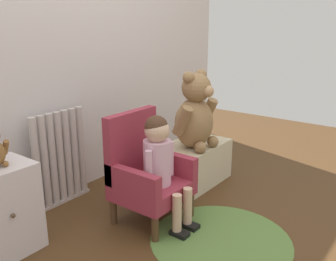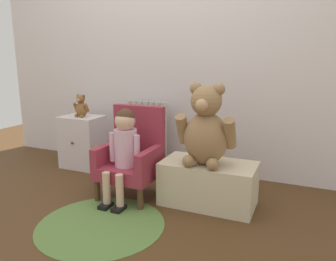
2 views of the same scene
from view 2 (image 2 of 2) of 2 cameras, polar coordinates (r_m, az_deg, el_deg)
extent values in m
plane|color=#492F17|center=(2.34, -12.13, -14.66)|extent=(6.00, 6.00, 0.00)
cube|color=silver|center=(3.11, 0.00, 15.22)|extent=(3.80, 0.05, 2.40)
cylinder|color=beige|center=(3.24, -6.66, -0.32)|extent=(0.05, 0.05, 0.63)
cylinder|color=beige|center=(3.21, -5.71, -0.42)|extent=(0.05, 0.05, 0.63)
cylinder|color=beige|center=(3.18, -4.73, -0.53)|extent=(0.05, 0.05, 0.63)
cylinder|color=beige|center=(3.16, -3.74, -0.63)|extent=(0.05, 0.05, 0.63)
cylinder|color=beige|center=(3.13, -2.73, -0.74)|extent=(0.05, 0.05, 0.63)
cylinder|color=beige|center=(3.10, -1.71, -0.84)|extent=(0.05, 0.05, 0.63)
cylinder|color=beige|center=(3.08, -0.66, -0.95)|extent=(0.05, 0.05, 0.63)
cube|color=beige|center=(3.25, -3.66, -6.25)|extent=(0.43, 0.05, 0.02)
cube|color=silver|center=(3.30, -14.64, -1.92)|extent=(0.39, 0.29, 0.51)
sphere|color=#4C3823|center=(3.18, -16.38, -2.10)|extent=(0.02, 0.02, 0.02)
cube|color=maroon|center=(2.55, -6.77, -6.88)|extent=(0.43, 0.40, 0.10)
cube|color=maroon|center=(2.62, -5.04, -0.29)|extent=(0.43, 0.06, 0.43)
cube|color=maroon|center=(2.61, -10.37, -3.78)|extent=(0.06, 0.40, 0.14)
cube|color=maroon|center=(2.42, -3.03, -4.84)|extent=(0.06, 0.40, 0.14)
cylinder|color=#4C331E|center=(2.56, -12.24, -10.15)|extent=(0.04, 0.04, 0.16)
cylinder|color=#4C331E|center=(2.38, -4.86, -11.73)|extent=(0.04, 0.04, 0.16)
cylinder|color=#4C331E|center=(2.82, -8.22, -7.82)|extent=(0.04, 0.04, 0.16)
cylinder|color=#4C331E|center=(2.65, -1.36, -9.02)|extent=(0.04, 0.04, 0.16)
cylinder|color=#D7A9C1|center=(2.46, -7.35, -2.98)|extent=(0.17, 0.17, 0.28)
sphere|color=#D8AD8E|center=(2.41, -7.49, 1.68)|extent=(0.15, 0.15, 0.15)
sphere|color=#472D1E|center=(2.41, -7.44, 2.14)|extent=(0.14, 0.14, 0.14)
cylinder|color=#D8AD8E|center=(2.42, -10.66, -9.79)|extent=(0.06, 0.06, 0.23)
cube|color=black|center=(2.46, -10.80, -12.78)|extent=(0.07, 0.11, 0.03)
cylinder|color=#D8AD8E|center=(2.36, -8.41, -10.26)|extent=(0.06, 0.06, 0.23)
cube|color=black|center=(2.40, -8.56, -13.32)|extent=(0.07, 0.11, 0.03)
cylinder|color=#D7A9C1|center=(2.50, -9.66, -2.82)|extent=(0.04, 0.04, 0.22)
cylinder|color=#D7A9C1|center=(2.39, -5.43, -3.39)|extent=(0.04, 0.04, 0.22)
cube|color=beige|center=(2.44, 7.02, -9.13)|extent=(0.67, 0.36, 0.32)
ellipsoid|color=#937048|center=(2.31, 6.62, -1.39)|extent=(0.31, 0.27, 0.37)
sphere|color=#937048|center=(2.24, 6.68, 5.14)|extent=(0.21, 0.21, 0.21)
sphere|color=tan|center=(2.15, 5.91, 4.42)|extent=(0.09, 0.09, 0.09)
sphere|color=#937048|center=(2.27, 4.89, 7.31)|extent=(0.09, 0.09, 0.09)
sphere|color=#937048|center=(2.23, 8.84, 7.10)|extent=(0.09, 0.09, 0.09)
cylinder|color=#937048|center=(2.33, 2.58, 0.26)|extent=(0.08, 0.16, 0.23)
cylinder|color=#937048|center=(2.24, 10.69, -0.49)|extent=(0.08, 0.16, 0.23)
sphere|color=#937048|center=(2.27, 3.56, -5.34)|extent=(0.09, 0.09, 0.09)
sphere|color=#937048|center=(2.22, 7.78, -5.86)|extent=(0.09, 0.09, 0.09)
ellipsoid|color=brown|center=(3.22, -14.82, 3.57)|extent=(0.12, 0.10, 0.14)
sphere|color=brown|center=(3.21, -14.98, 5.31)|extent=(0.08, 0.08, 0.08)
sphere|color=tan|center=(3.18, -15.38, 5.12)|extent=(0.03, 0.03, 0.03)
sphere|color=brown|center=(3.22, -15.37, 5.87)|extent=(0.03, 0.03, 0.03)
sphere|color=brown|center=(3.19, -14.52, 5.84)|extent=(0.03, 0.03, 0.03)
cylinder|color=brown|center=(3.26, -15.78, 3.97)|extent=(0.03, 0.06, 0.09)
cylinder|color=brown|center=(3.18, -14.00, 3.87)|extent=(0.03, 0.06, 0.09)
sphere|color=brown|center=(3.22, -15.69, 2.54)|extent=(0.03, 0.03, 0.03)
sphere|color=brown|center=(3.18, -14.78, 2.46)|extent=(0.03, 0.03, 0.03)
cylinder|color=#557738|center=(2.25, -11.57, -15.70)|extent=(0.82, 0.82, 0.01)
camera|label=1|loc=(2.97, -54.27, 10.93)|focal=40.00mm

